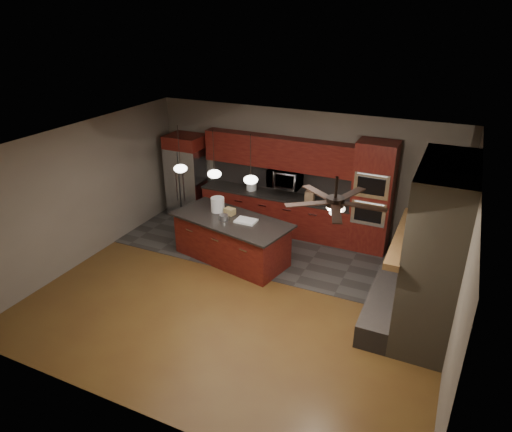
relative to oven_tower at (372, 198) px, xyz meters
The scene contains 22 objects.
ground 3.40m from the oven_tower, 122.27° to the right, with size 7.00×7.00×0.00m, color brown.
ceiling 3.57m from the oven_tower, 122.27° to the right, with size 7.00×6.00×0.02m, color white.
back_wall 1.74m from the oven_tower, 169.75° to the left, with size 7.00×0.02×2.80m, color #6D6257.
right_wall 3.25m from the oven_tower, 56.24° to the right, with size 0.02×6.00×2.80m, color #6D6257.
left_wall 5.86m from the oven_tower, 152.62° to the right, with size 0.02×6.00×2.80m, color #6D6257.
slate_tile_patch 2.26m from the oven_tower, 152.30° to the right, with size 7.00×2.40×0.01m, color #393733.
fireplace_column 2.66m from the oven_tower, 59.73° to the right, with size 1.30×2.10×2.80m.
back_cabinetry 2.20m from the oven_tower, behind, with size 3.59×0.64×2.20m.
oven_tower is the anchor object (origin of this frame).
microwave 1.98m from the oven_tower, behind, with size 0.73×0.41×0.50m, color silver.
refrigerator 4.49m from the oven_tower, behind, with size 0.87×0.75×2.04m.
kitchen_island 3.05m from the oven_tower, 146.10° to the right, with size 2.63×1.60×0.92m.
white_bucket 3.22m from the oven_tower, 153.58° to the right, with size 0.28×0.28×0.30m, color white.
paint_can 3.11m from the oven_tower, 145.30° to the right, with size 0.18×0.18×0.12m, color #A6A7AB.
paint_tray 2.70m from the oven_tower, 142.17° to the right, with size 0.41×0.29×0.04m, color white.
cardboard_box 2.98m from the oven_tower, 150.39° to the right, with size 0.21×0.15×0.13m, color #A38954.
counter_bucket 2.79m from the oven_tower, behind, with size 0.24×0.24×0.27m, color white.
counter_box 1.36m from the oven_tower, behind, with size 0.20×0.15×0.22m, color #916B4A.
pendant_left 3.97m from the oven_tower, 149.26° to the right, with size 0.26×0.26×0.92m.
pendant_center 3.37m from the oven_tower, 142.53° to the right, with size 0.26×0.26×0.92m.
pendant_right 2.83m from the oven_tower, 132.87° to the right, with size 0.26×0.26×0.92m.
ceiling_fan 3.72m from the oven_tower, 88.36° to the right, with size 1.27×1.33×0.41m.
Camera 1 is at (3.18, -6.27, 4.79)m, focal length 32.00 mm.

